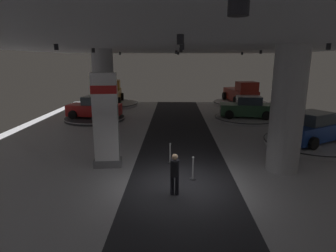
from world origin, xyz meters
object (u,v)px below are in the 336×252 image
Objects in this scene: display_platform_deep_left at (110,104)px; display_car_mid_right at (313,128)px; column_right at (287,110)px; display_platform_deep_right at (240,103)px; pickup_truck_deep_left at (110,94)px; column_left at (104,94)px; pickup_truck_deep_right at (241,94)px; display_platform_far_right at (246,118)px; visitor_walking_near at (175,172)px; display_platform_far_left at (95,118)px; display_car_far_right at (247,108)px; display_platform_mid_right at (311,143)px; brand_sign_pylon at (106,120)px; display_car_far_left at (95,108)px.

display_car_mid_right is at bearing -43.22° from display_platform_deep_left.
display_platform_deep_right is (2.32, 18.51, -2.56)m from column_right.
column_right reaches higher than pickup_truck_deep_left.
column_left is 17.36m from pickup_truck_deep_right.
display_platform_far_right is (-2.03, 6.97, -0.90)m from display_car_mid_right.
pickup_truck_deep_left is 21.61m from visitor_walking_near.
display_platform_deep_right is 15.94m from display_platform_far_left.
column_left is 17.69m from display_platform_deep_right.
display_platform_far_right is 1.16× the size of display_car_far_right.
pickup_truck_deep_right reaches higher than display_platform_mid_right.
pickup_truck_deep_right is at bearing 80.05° from display_platform_far_right.
display_platform_deep_left is 1.32× the size of display_car_mid_right.
display_platform_deep_right is 1.12× the size of display_platform_far_right.
brand_sign_pylon reaches higher than display_platform_deep_left.
pickup_truck_deep_right is 1.13× the size of display_platform_far_left.
column_right reaches higher than display_platform_far_left.
display_platform_far_left is at bearing 154.99° from display_car_mid_right.
display_car_far_right is at bearing 84.27° from column_right.
display_car_far_left is (-13.70, -8.10, 0.81)m from display_platform_deep_right.
display_platform_far_right is (9.00, 10.35, -2.08)m from brand_sign_pylon.
display_car_far_left is 0.87× the size of display_platform_far_right.
display_platform_deep_right is (11.60, 13.11, -2.56)m from column_left.
column_right is 21.55m from pickup_truck_deep_left.
column_left is 1.25× the size of display_car_far_left.
column_left is at bearing 104.43° from brand_sign_pylon.
column_right reaches higher than display_car_far_left.
display_platform_far_right is (-1.33, -7.56, -1.12)m from pickup_truck_deep_right.
display_platform_deep_left is (-14.12, -0.88, -0.02)m from display_platform_deep_right.
display_platform_far_left is 1.09× the size of display_car_mid_right.
pickup_truck_deep_right reaches higher than display_platform_far_left.
brand_sign_pylon is 0.72× the size of display_platform_deep_left.
brand_sign_pylon is at bearing -75.57° from column_left.
column_left is 0.99× the size of pickup_truck_deep_right.
display_platform_far_left is at bearing -86.87° from pickup_truck_deep_left.
display_car_far_right is (10.35, 5.23, -1.72)m from column_left.
display_car_mid_right is at bearing -8.01° from column_left.
display_platform_far_right reaches higher than display_platform_far_left.
display_car_far_left is (-13.75, -7.78, -0.27)m from pickup_truck_deep_right.
column_right is 1.22× the size of display_car_mid_right.
visitor_walking_near reaches higher than display_platform_deep_left.
visitor_walking_near is at bearing -142.13° from display_car_mid_right.
display_car_mid_right reaches higher than display_car_far_right.
pickup_truck_deep_right is 14.19m from pickup_truck_deep_left.
column_right is 18.40m from pickup_truck_deep_right.
pickup_truck_deep_right reaches higher than display_car_far_left.
display_platform_far_left is at bearing 113.01° from column_left.
display_car_mid_right is (0.75, -14.85, 0.86)m from display_platform_deep_right.
brand_sign_pylon reaches higher than pickup_truck_deep_right.
pickup_truck_deep_right is 7.68m from display_car_far_right.
pickup_truck_deep_left is (-0.03, 0.32, 1.07)m from display_platform_deep_left.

